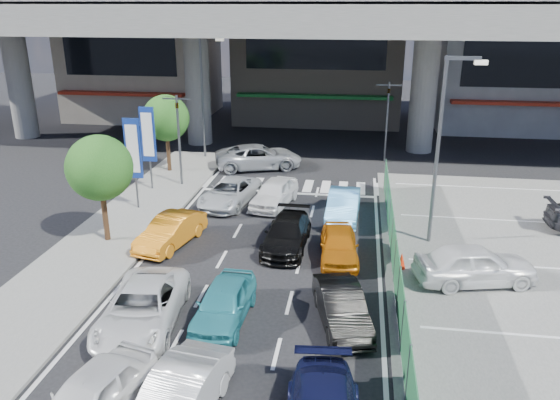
% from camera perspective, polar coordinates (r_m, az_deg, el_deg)
% --- Properties ---
extents(ground, '(120.00, 120.00, 0.00)m').
position_cam_1_polar(ground, '(19.77, -3.69, -10.31)').
color(ground, black).
rests_on(ground, ground).
extents(parking_lot, '(12.00, 28.00, 0.06)m').
position_cam_1_polar(parking_lot, '(22.37, 26.66, -8.69)').
color(parking_lot, '#5E5D5B').
rests_on(parking_lot, ground).
extents(sidewalk_left, '(4.00, 30.00, 0.12)m').
position_cam_1_polar(sidewalk_left, '(25.29, -17.53, -4.05)').
color(sidewalk_left, '#5E5D5B').
rests_on(sidewalk_left, ground).
extents(fence_run, '(0.16, 22.00, 1.80)m').
position_cam_1_polar(fence_run, '(19.92, 12.09, -7.55)').
color(fence_run, '#205F36').
rests_on(fence_run, ground).
extents(expressway, '(64.00, 14.00, 10.75)m').
position_cam_1_polar(expressway, '(38.87, 3.01, 18.19)').
color(expressway, slate).
rests_on(expressway, ground).
extents(building_west, '(12.00, 10.90, 13.00)m').
position_cam_1_polar(building_west, '(52.59, -14.23, 15.61)').
color(building_west, gray).
rests_on(building_west, ground).
extents(building_center, '(14.00, 10.90, 15.00)m').
position_cam_1_polar(building_center, '(49.84, 4.24, 17.08)').
color(building_center, gray).
rests_on(building_center, ground).
extents(building_east, '(12.00, 10.90, 12.00)m').
position_cam_1_polar(building_east, '(50.32, 23.16, 13.91)').
color(building_east, gray).
rests_on(building_east, ground).
extents(traffic_light_left, '(1.60, 1.24, 5.20)m').
position_cam_1_polar(traffic_light_left, '(30.93, -10.64, 8.41)').
color(traffic_light_left, '#595B60').
rests_on(traffic_light_left, ground).
extents(traffic_light_right, '(1.60, 1.24, 5.20)m').
position_cam_1_polar(traffic_light_right, '(36.22, 11.23, 10.03)').
color(traffic_light_right, '#595B60').
rests_on(traffic_light_right, ground).
extents(street_lamp_right, '(1.65, 0.22, 8.00)m').
position_cam_1_polar(street_lamp_right, '(23.51, 16.70, 6.39)').
color(street_lamp_right, '#595B60').
rests_on(street_lamp_right, ground).
extents(street_lamp_left, '(1.65, 0.22, 8.00)m').
position_cam_1_polar(street_lamp_left, '(36.46, -7.89, 11.61)').
color(street_lamp_left, '#595B60').
rests_on(street_lamp_left, ground).
extents(signboard_near, '(0.80, 0.14, 4.70)m').
position_cam_1_polar(signboard_near, '(27.83, -15.09, 4.94)').
color(signboard_near, '#595B60').
rests_on(signboard_near, ground).
extents(signboard_far, '(0.80, 0.14, 4.70)m').
position_cam_1_polar(signboard_far, '(30.67, -13.62, 6.42)').
color(signboard_far, '#595B60').
rests_on(signboard_far, ground).
extents(tree_near, '(2.80, 2.80, 4.80)m').
position_cam_1_polar(tree_near, '(24.19, -18.34, 3.18)').
color(tree_near, '#382314').
rests_on(tree_near, ground).
extents(tree_far, '(2.80, 2.80, 4.80)m').
position_cam_1_polar(tree_far, '(33.87, -11.83, 8.37)').
color(tree_far, '#382314').
rests_on(tree_far, ground).
extents(van_white_back_left, '(2.58, 4.32, 1.38)m').
position_cam_1_polar(van_white_back_left, '(15.20, -19.12, -18.88)').
color(van_white_back_left, silver).
rests_on(van_white_back_left, ground).
extents(hatch_white_back_mid, '(2.04, 4.35, 1.38)m').
position_cam_1_polar(hatch_white_back_mid, '(14.61, -10.63, -19.80)').
color(hatch_white_back_mid, silver).
rests_on(hatch_white_back_mid, ground).
extents(sedan_white_mid_left, '(2.79, 5.17, 1.38)m').
position_cam_1_polar(sedan_white_mid_left, '(18.45, -14.19, -10.85)').
color(sedan_white_mid_left, white).
rests_on(sedan_white_mid_left, ground).
extents(taxi_teal_mid, '(1.71, 3.95, 1.33)m').
position_cam_1_polar(taxi_teal_mid, '(18.31, -5.87, -10.64)').
color(taxi_teal_mid, teal).
rests_on(taxi_teal_mid, ground).
extents(hatch_black_mid_right, '(2.26, 4.05, 1.26)m').
position_cam_1_polar(hatch_black_mid_right, '(18.15, 6.45, -11.07)').
color(hatch_black_mid_right, black).
rests_on(hatch_black_mid_right, ground).
extents(taxi_orange_left, '(2.30, 4.21, 1.32)m').
position_cam_1_polar(taxi_orange_left, '(24.03, -11.34, -3.21)').
color(taxi_orange_left, orange).
rests_on(taxi_orange_left, ground).
extents(sedan_black_mid, '(1.89, 4.40, 1.26)m').
position_cam_1_polar(sedan_black_mid, '(23.35, 0.71, -3.57)').
color(sedan_black_mid, black).
rests_on(sedan_black_mid, ground).
extents(taxi_orange_right, '(1.82, 3.88, 1.28)m').
position_cam_1_polar(taxi_orange_right, '(22.46, 6.17, -4.65)').
color(taxi_orange_right, '#BA610B').
rests_on(taxi_orange_right, ground).
extents(wagon_silver_front_left, '(2.90, 4.87, 1.27)m').
position_cam_1_polar(wagon_silver_front_left, '(28.47, -5.27, 0.77)').
color(wagon_silver_front_left, silver).
rests_on(wagon_silver_front_left, ground).
extents(sedan_white_front_mid, '(2.38, 4.29, 1.38)m').
position_cam_1_polar(sedan_white_front_mid, '(28.14, -0.60, 0.74)').
color(sedan_white_front_mid, white).
rests_on(sedan_white_front_mid, ground).
extents(kei_truck_front_right, '(1.62, 4.24, 1.38)m').
position_cam_1_polar(kei_truck_front_right, '(26.60, 6.63, -0.55)').
color(kei_truck_front_right, '#5EB4F6').
rests_on(kei_truck_front_right, ground).
extents(crossing_wagon_silver, '(5.96, 4.12, 1.51)m').
position_cam_1_polar(crossing_wagon_silver, '(34.61, -2.25, 4.54)').
color(crossing_wagon_silver, '#ADB0B5').
rests_on(crossing_wagon_silver, ground).
extents(parked_sedan_white, '(4.74, 2.74, 1.52)m').
position_cam_1_polar(parked_sedan_white, '(21.56, 19.70, -6.36)').
color(parked_sedan_white, white).
rests_on(parked_sedan_white, parking_lot).
extents(traffic_cone, '(0.45, 0.45, 0.65)m').
position_cam_1_polar(traffic_cone, '(22.11, 12.58, -6.19)').
color(traffic_cone, red).
rests_on(traffic_cone, parking_lot).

